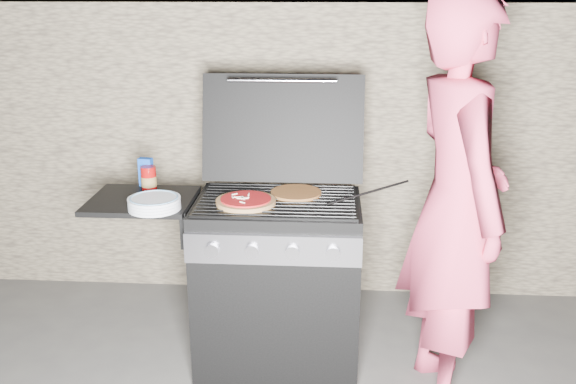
# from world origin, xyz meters

# --- Properties ---
(ground) EXTENTS (50.00, 50.00, 0.00)m
(ground) POSITION_xyz_m (0.00, 0.00, 0.00)
(ground) COLOR #434140
(stone_wall) EXTENTS (8.00, 0.35, 1.80)m
(stone_wall) POSITION_xyz_m (0.00, 1.05, 0.90)
(stone_wall) COLOR gray
(stone_wall) RESTS_ON ground
(gas_grill) EXTENTS (1.34, 0.79, 0.91)m
(gas_grill) POSITION_xyz_m (-0.25, 0.00, 0.46)
(gas_grill) COLOR black
(gas_grill) RESTS_ON ground
(pizza_topped) EXTENTS (0.37, 0.37, 0.03)m
(pizza_topped) POSITION_xyz_m (-0.15, -0.07, 0.93)
(pizza_topped) COLOR #D49148
(pizza_topped) RESTS_ON gas_grill
(pizza_plain) EXTENTS (0.28, 0.28, 0.01)m
(pizza_plain) POSITION_xyz_m (0.08, 0.09, 0.92)
(pizza_plain) COLOR #BF733C
(pizza_plain) RESTS_ON gas_grill
(sauce_jar) EXTENTS (0.09, 0.09, 0.12)m
(sauce_jar) POSITION_xyz_m (-0.67, 0.15, 0.96)
(sauce_jar) COLOR maroon
(sauce_jar) RESTS_ON gas_grill
(blue_carton) EXTENTS (0.07, 0.05, 0.15)m
(blue_carton) POSITION_xyz_m (-0.70, 0.20, 0.98)
(blue_carton) COLOR #0F44B6
(blue_carton) RESTS_ON gas_grill
(plate_stack) EXTENTS (0.26, 0.26, 0.06)m
(plate_stack) POSITION_xyz_m (-0.56, -0.15, 0.93)
(plate_stack) COLOR silver
(plate_stack) RESTS_ON gas_grill
(person) EXTENTS (0.59, 0.77, 1.91)m
(person) POSITION_xyz_m (0.82, -0.16, 0.95)
(person) COLOR #C63B59
(person) RESTS_ON ground
(tongs) EXTENTS (0.40, 0.17, 0.09)m
(tongs) POSITION_xyz_m (0.43, 0.00, 0.95)
(tongs) COLOR black
(tongs) RESTS_ON gas_grill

